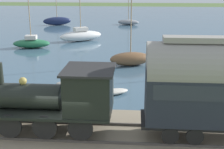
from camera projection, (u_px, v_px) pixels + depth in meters
name	position (u px, v px, depth m)	size (l,w,h in m)	color
ground_plane	(67.00, 142.00, 14.91)	(200.00, 200.00, 0.00)	#516B38
harbor_water	(119.00, 24.00, 56.24)	(80.00, 80.00, 0.01)	#426075
rail_embankment	(68.00, 137.00, 14.93)	(5.79, 56.00, 0.60)	gray
steam_locomotive	(62.00, 95.00, 14.34)	(2.48, 6.44, 3.25)	black
sailboat_navy	(57.00, 21.00, 54.17)	(2.83, 4.90, 9.31)	#192347
sailboat_green	(31.00, 43.00, 35.77)	(2.22, 4.37, 6.58)	#236B42
sailboat_white	(81.00, 35.00, 39.77)	(4.45, 5.68, 8.29)	white
sailboat_gray	(128.00, 22.00, 54.71)	(2.32, 3.94, 8.28)	gray
sailboat_brown	(130.00, 58.00, 28.28)	(2.49, 4.06, 9.10)	brown
rowboat_off_pier	(67.00, 86.00, 22.28)	(1.94, 2.25, 0.40)	#B7B2A3
rowboat_mid_harbor	(113.00, 92.00, 21.10)	(1.69, 2.34, 0.37)	beige
rowboat_far_out	(206.00, 92.00, 20.99)	(2.13, 2.22, 0.39)	#B7B2A3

